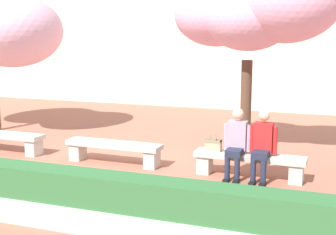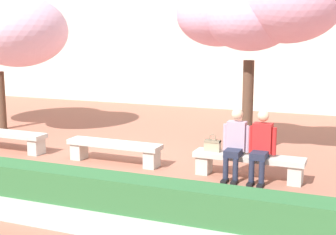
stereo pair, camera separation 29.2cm
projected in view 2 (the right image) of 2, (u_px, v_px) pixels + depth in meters
name	position (u px, v px, depth m)	size (l,w,h in m)	color
ground_plane	(114.00, 163.00, 9.70)	(100.00, 100.00, 0.00)	#9E604C
stone_bench_west_end	(6.00, 137.00, 10.67)	(2.06, 0.46, 0.45)	#BCB7AD
stone_bench_near_west	(114.00, 148.00, 9.64)	(2.06, 0.46, 0.45)	#BCB7AD
stone_bench_center	(248.00, 162.00, 8.61)	(2.06, 0.46, 0.45)	#BCB7AD
person_seated_left	(235.00, 141.00, 8.58)	(0.51, 0.68, 1.29)	black
person_seated_right	(261.00, 143.00, 8.41)	(0.51, 0.69, 1.29)	black
handbag	(212.00, 145.00, 8.81)	(0.30, 0.15, 0.34)	tan
cherry_tree_main	(257.00, 10.00, 9.77)	(3.60, 2.33, 4.14)	#513828
planter_hedge_foreground	(14.00, 190.00, 6.83)	(9.82, 0.50, 0.80)	#BCB7AD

